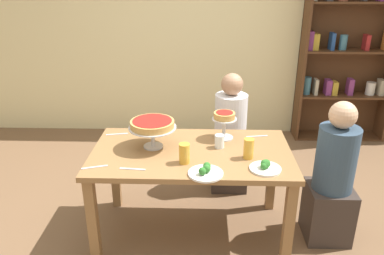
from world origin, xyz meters
name	(u,v)px	position (x,y,z in m)	size (l,w,h in m)	color
ground_plane	(192,231)	(0.00, 0.00, 0.00)	(12.00, 12.00, 0.00)	brown
rear_partition	(197,23)	(0.00, 2.20, 1.40)	(8.00, 0.12, 2.80)	beige
dining_table	(192,162)	(0.00, 0.00, 0.64)	(1.51, 0.85, 0.74)	olive
bookshelf	(347,49)	(1.79, 2.02, 1.12)	(1.10, 0.30, 2.21)	#4C2D19
diner_far_right	(230,141)	(0.34, 0.74, 0.49)	(0.34, 0.34, 1.15)	#382D28
diner_head_east	(332,183)	(1.08, -0.02, 0.49)	(0.34, 0.34, 1.15)	#382D28
deep_dish_pizza_stand	(152,125)	(-0.30, 0.06, 0.92)	(0.36, 0.36, 0.22)	silver
personal_pizza_stand	(224,119)	(0.25, 0.24, 0.90)	(0.20, 0.20, 0.22)	silver
salad_plate_near_diner	(206,172)	(0.10, -0.35, 0.76)	(0.24, 0.24, 0.07)	white
salad_plate_far_diner	(265,166)	(0.51, -0.27, 0.76)	(0.22, 0.22, 0.07)	white
beer_glass_amber_tall	(184,153)	(-0.04, -0.19, 0.81)	(0.08, 0.08, 0.15)	gold
beer_glass_amber_short	(249,149)	(0.41, -0.10, 0.82)	(0.07, 0.07, 0.15)	gold
water_glass_clear_near	(219,141)	(0.21, 0.07, 0.79)	(0.07, 0.07, 0.10)	white
cutlery_fork_near	(117,134)	(-0.63, 0.29, 0.74)	(0.18, 0.02, 0.01)	silver
cutlery_knife_near	(132,169)	(-0.40, -0.30, 0.74)	(0.18, 0.02, 0.01)	silver
cutlery_fork_far	(257,136)	(0.53, 0.28, 0.74)	(0.18, 0.02, 0.01)	silver
cutlery_knife_far	(95,167)	(-0.66, -0.28, 0.74)	(0.18, 0.02, 0.01)	silver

